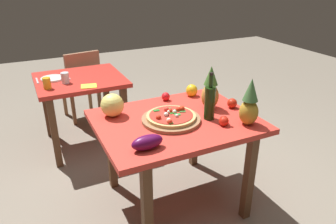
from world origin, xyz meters
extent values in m
plane|color=gray|center=(0.00, 0.00, 0.00)|extent=(10.00, 10.00, 0.00)
cube|color=brown|center=(-0.39, -0.39, 0.34)|extent=(0.06, 0.06, 0.68)
cube|color=brown|center=(0.39, -0.39, 0.34)|extent=(0.06, 0.06, 0.68)
cube|color=brown|center=(-0.39, 0.39, 0.34)|extent=(0.06, 0.06, 0.68)
cube|color=brown|center=(0.39, 0.39, 0.34)|extent=(0.06, 0.06, 0.68)
cube|color=red|center=(0.00, 0.00, 0.70)|extent=(1.12, 0.88, 0.04)
cube|color=brown|center=(-0.77, 0.90, 0.34)|extent=(0.06, 0.06, 0.68)
cube|color=brown|center=(-0.10, 0.90, 0.34)|extent=(0.06, 0.06, 0.68)
cube|color=brown|center=(-0.77, 1.57, 0.34)|extent=(0.06, 0.06, 0.68)
cube|color=brown|center=(-0.10, 1.57, 0.34)|extent=(0.06, 0.06, 0.68)
cube|color=red|center=(-0.43, 1.24, 0.70)|extent=(0.83, 0.76, 0.04)
cube|color=#916543|center=(-0.19, 2.11, 0.21)|extent=(0.04, 0.04, 0.41)
cube|color=#916543|center=(-0.52, 2.05, 0.21)|extent=(0.04, 0.04, 0.41)
cube|color=#916543|center=(-0.14, 1.78, 0.21)|extent=(0.04, 0.04, 0.41)
cube|color=#916543|center=(-0.47, 1.73, 0.21)|extent=(0.04, 0.04, 0.41)
cube|color=#916543|center=(-0.33, 1.92, 0.43)|extent=(0.46, 0.46, 0.04)
cube|color=#926146|center=(-0.30, 1.74, 0.65)|extent=(0.40, 0.10, 0.40)
cylinder|color=#916543|center=(-0.05, -0.02, 0.74)|extent=(0.42, 0.42, 0.02)
cylinder|color=tan|center=(-0.05, -0.02, 0.76)|extent=(0.35, 0.35, 0.02)
cylinder|color=#BA3226|center=(-0.05, -0.02, 0.77)|extent=(0.31, 0.31, 0.00)
sphere|color=red|center=(-0.11, -0.13, 0.78)|extent=(0.03, 0.03, 0.03)
sphere|color=red|center=(-0.04, 0.02, 0.79)|extent=(0.04, 0.04, 0.04)
sphere|color=red|center=(0.03, 0.02, 0.79)|extent=(0.04, 0.04, 0.04)
sphere|color=red|center=(-0.04, 0.06, 0.79)|extent=(0.04, 0.04, 0.04)
sphere|color=red|center=(-0.08, -0.01, 0.78)|extent=(0.03, 0.03, 0.03)
sphere|color=red|center=(0.06, 0.02, 0.79)|extent=(0.04, 0.04, 0.04)
sphere|color=red|center=(-0.15, -0.04, 0.79)|extent=(0.04, 0.04, 0.04)
cube|color=#397A24|center=(-0.03, 0.00, 0.78)|extent=(0.05, 0.03, 0.00)
cube|color=#2D7034|center=(-0.02, 0.08, 0.78)|extent=(0.05, 0.05, 0.00)
cube|color=#218330|center=(-0.01, -0.04, 0.78)|extent=(0.05, 0.04, 0.00)
cube|color=#38742F|center=(0.05, -0.01, 0.78)|extent=(0.05, 0.04, 0.00)
cube|color=#276D29|center=(0.02, 0.03, 0.78)|extent=(0.05, 0.05, 0.00)
cube|color=#237226|center=(-0.11, 0.09, 0.78)|extent=(0.05, 0.03, 0.00)
cube|color=#2F7B2E|center=(-0.11, -0.13, 0.78)|extent=(0.03, 0.05, 0.00)
sphere|color=white|center=(-0.05, 0.02, 0.78)|extent=(0.03, 0.03, 0.03)
sphere|color=#F5DED3|center=(-0.02, -0.06, 0.78)|extent=(0.02, 0.02, 0.02)
sphere|color=white|center=(-0.08, -0.02, 0.79)|extent=(0.03, 0.03, 0.03)
sphere|color=#F2E5D0|center=(-0.01, 0.00, 0.78)|extent=(0.03, 0.03, 0.03)
sphere|color=#E3F0CF|center=(-0.11, -0.11, 0.79)|extent=(0.03, 0.03, 0.03)
cylinder|color=black|center=(0.22, -0.09, 0.84)|extent=(0.08, 0.08, 0.24)
cylinder|color=black|center=(0.22, -0.09, 1.01)|extent=(0.03, 0.03, 0.09)
cylinder|color=black|center=(0.22, -0.09, 1.06)|extent=(0.03, 0.03, 0.02)
ellipsoid|color=#AD882A|center=(0.41, -0.28, 0.81)|extent=(0.13, 0.13, 0.18)
cone|color=#3D6C38|center=(0.41, -0.28, 0.98)|extent=(0.10, 0.10, 0.15)
ellipsoid|color=#B98638|center=(0.32, 0.07, 0.82)|extent=(0.13, 0.13, 0.19)
cone|color=#3D702B|center=(0.32, 0.07, 0.99)|extent=(0.11, 0.11, 0.14)
sphere|color=#EFDE6D|center=(-0.39, 0.25, 0.81)|extent=(0.17, 0.17, 0.17)
ellipsoid|color=yellow|center=(0.32, 0.34, 0.77)|extent=(0.10, 0.10, 0.11)
ellipsoid|color=#530D42|center=(-0.34, -0.29, 0.77)|extent=(0.20, 0.10, 0.09)
sphere|color=red|center=(0.08, 0.35, 0.76)|extent=(0.07, 0.07, 0.07)
sphere|color=red|center=(0.25, -0.23, 0.76)|extent=(0.07, 0.07, 0.07)
sphere|color=red|center=(0.48, -0.01, 0.76)|extent=(0.08, 0.08, 0.08)
cylinder|color=gold|center=(-0.75, 1.05, 0.78)|extent=(0.07, 0.07, 0.10)
cylinder|color=silver|center=(-0.58, 1.14, 0.78)|extent=(0.07, 0.07, 0.10)
cylinder|color=white|center=(-0.68, 1.31, 0.73)|extent=(0.22, 0.22, 0.02)
cube|color=silver|center=(-0.82, 1.31, 0.73)|extent=(0.02, 0.18, 0.01)
cube|color=silver|center=(-0.54, 1.31, 0.73)|extent=(0.03, 0.18, 0.01)
cube|color=yellow|center=(-0.41, 0.95, 0.73)|extent=(0.16, 0.14, 0.01)
camera|label=1|loc=(-0.93, -1.82, 1.72)|focal=34.04mm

